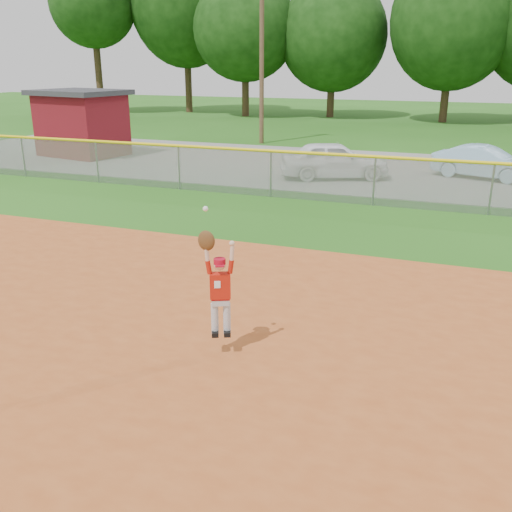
{
  "coord_description": "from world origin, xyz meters",
  "views": [
    {
      "loc": [
        2.61,
        -7.33,
        4.23
      ],
      "look_at": [
        -0.57,
        1.21,
        1.1
      ],
      "focal_mm": 40.0,
      "sensor_mm": 36.0,
      "label": 1
    }
  ],
  "objects": [
    {
      "name": "parking_strip",
      "position": [
        0.0,
        16.0,
        0.01
      ],
      "size": [
        44.0,
        10.0,
        0.03
      ],
      "primitive_type": "cube",
      "color": "slate",
      "rests_on": "ground"
    },
    {
      "name": "ballplayer",
      "position": [
        -0.6,
        -0.3,
        1.15
      ],
      "size": [
        0.52,
        0.32,
        1.98
      ],
      "color": "silver",
      "rests_on": "ground"
    },
    {
      "name": "power_lines",
      "position": [
        1.0,
        22.0,
        4.68
      ],
      "size": [
        19.4,
        0.24,
        9.0
      ],
      "color": "#4C3823",
      "rests_on": "ground"
    },
    {
      "name": "outfield_fence",
      "position": [
        0.0,
        10.0,
        0.88
      ],
      "size": [
        40.06,
        0.1,
        1.55
      ],
      "color": "gray",
      "rests_on": "ground"
    },
    {
      "name": "utility_shed",
      "position": [
        -14.34,
        15.07,
        1.52
      ],
      "size": [
        4.48,
        3.78,
        2.98
      ],
      "color": "#5C0D13",
      "rests_on": "ground"
    },
    {
      "name": "clay_infield",
      "position": [
        0.0,
        -3.0,
        0.02
      ],
      "size": [
        24.0,
        16.0,
        0.04
      ],
      "primitive_type": "cube",
      "color": "#A44A1D",
      "rests_on": "ground"
    },
    {
      "name": "ground",
      "position": [
        0.0,
        0.0,
        0.0
      ],
      "size": [
        120.0,
        120.0,
        0.0
      ],
      "primitive_type": "plane",
      "color": "#215814",
      "rests_on": "ground"
    },
    {
      "name": "car_blue",
      "position": [
        3.18,
        15.62,
        0.63
      ],
      "size": [
        3.87,
        2.29,
        1.21
      ],
      "primitive_type": "imported",
      "rotation": [
        0.0,
        0.0,
        1.27
      ],
      "color": "#93BFDB",
      "rests_on": "parking_strip"
    },
    {
      "name": "car_white_a",
      "position": [
        -2.09,
        13.69,
        0.72
      ],
      "size": [
        4.35,
        3.03,
        1.37
      ],
      "primitive_type": "imported",
      "rotation": [
        0.0,
        0.0,
        1.96
      ],
      "color": "white",
      "rests_on": "parking_strip"
    },
    {
      "name": "tree_line",
      "position": [
        0.96,
        37.9,
        7.53
      ],
      "size": [
        62.37,
        13.0,
        14.43
      ],
      "color": "#422D1C",
      "rests_on": "ground"
    }
  ]
}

